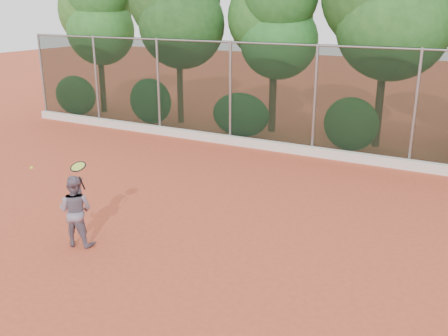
% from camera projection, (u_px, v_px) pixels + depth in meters
% --- Properties ---
extents(ground, '(80.00, 80.00, 0.00)m').
position_uv_depth(ground, '(201.00, 238.00, 10.37)').
color(ground, '#C14A2D').
rests_on(ground, ground).
extents(concrete_curb, '(24.00, 0.20, 0.30)m').
position_uv_depth(concrete_curb, '(310.00, 151.00, 16.02)').
color(concrete_curb, silver).
rests_on(concrete_curb, ground).
extents(tennis_player, '(0.82, 0.71, 1.46)m').
position_uv_depth(tennis_player, '(76.00, 211.00, 9.89)').
color(tennis_player, slate).
rests_on(tennis_player, ground).
extents(chainlink_fence, '(24.09, 0.09, 3.50)m').
position_uv_depth(chainlink_fence, '(315.00, 97.00, 15.64)').
color(chainlink_fence, black).
rests_on(chainlink_fence, ground).
extents(foliage_backdrop, '(23.70, 3.63, 7.55)m').
position_uv_depth(foliage_backdrop, '(323.00, 12.00, 16.76)').
color(foliage_backdrop, '#46311B').
rests_on(foliage_backdrop, ground).
extents(tennis_racket, '(0.33, 0.32, 0.57)m').
position_uv_depth(tennis_racket, '(79.00, 168.00, 9.36)').
color(tennis_racket, black).
rests_on(tennis_racket, ground).
extents(tennis_ball_in_flight, '(0.07, 0.07, 0.07)m').
position_uv_depth(tennis_ball_in_flight, '(32.00, 168.00, 10.45)').
color(tennis_ball_in_flight, '#D3EA35').
rests_on(tennis_ball_in_flight, ground).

